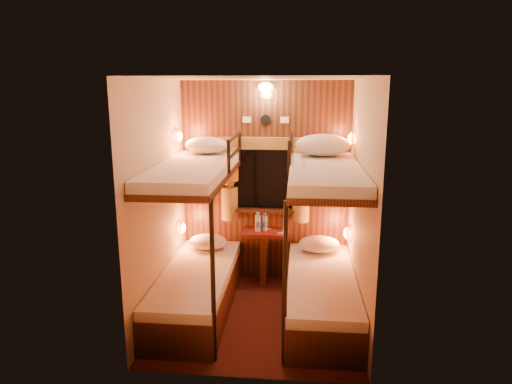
# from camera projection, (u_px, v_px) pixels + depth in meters

# --- Properties ---
(floor) EXTENTS (2.10, 2.10, 0.00)m
(floor) POSITION_uv_depth(u_px,v_px,m) (258.00, 315.00, 4.75)
(floor) COLOR #39100F
(floor) RESTS_ON ground
(ceiling) EXTENTS (2.10, 2.10, 0.00)m
(ceiling) POSITION_uv_depth(u_px,v_px,m) (258.00, 78.00, 4.21)
(ceiling) COLOR silver
(ceiling) RESTS_ON wall_back
(wall_back) EXTENTS (2.40, 0.00, 2.40)m
(wall_back) POSITION_uv_depth(u_px,v_px,m) (266.00, 182.00, 5.50)
(wall_back) COLOR #C6B293
(wall_back) RESTS_ON floor
(wall_front) EXTENTS (2.40, 0.00, 2.40)m
(wall_front) POSITION_uv_depth(u_px,v_px,m) (245.00, 239.00, 3.46)
(wall_front) COLOR #C6B293
(wall_front) RESTS_ON floor
(wall_left) EXTENTS (0.00, 2.40, 2.40)m
(wall_left) POSITION_uv_depth(u_px,v_px,m) (159.00, 202.00, 4.57)
(wall_left) COLOR #C6B293
(wall_left) RESTS_ON floor
(wall_right) EXTENTS (0.00, 2.40, 2.40)m
(wall_right) POSITION_uv_depth(u_px,v_px,m) (361.00, 206.00, 4.39)
(wall_right) COLOR #C6B293
(wall_right) RESTS_ON floor
(back_panel) EXTENTS (2.00, 0.03, 2.40)m
(back_panel) POSITION_uv_depth(u_px,v_px,m) (265.00, 183.00, 5.48)
(back_panel) COLOR black
(back_panel) RESTS_ON floor
(bunk_left) EXTENTS (0.72, 1.90, 1.82)m
(bunk_left) POSITION_uv_depth(u_px,v_px,m) (196.00, 260.00, 4.75)
(bunk_left) COLOR black
(bunk_left) RESTS_ON floor
(bunk_right) EXTENTS (0.72, 1.90, 1.82)m
(bunk_right) POSITION_uv_depth(u_px,v_px,m) (322.00, 265.00, 4.63)
(bunk_right) COLOR black
(bunk_right) RESTS_ON floor
(window) EXTENTS (1.00, 0.12, 0.79)m
(window) POSITION_uv_depth(u_px,v_px,m) (265.00, 185.00, 5.46)
(window) COLOR black
(window) RESTS_ON back_panel
(curtains) EXTENTS (1.10, 0.22, 1.00)m
(curtains) POSITION_uv_depth(u_px,v_px,m) (265.00, 178.00, 5.41)
(curtains) COLOR olive
(curtains) RESTS_ON back_panel
(back_fixtures) EXTENTS (0.54, 0.09, 0.48)m
(back_fixtures) POSITION_uv_depth(u_px,v_px,m) (266.00, 94.00, 5.21)
(back_fixtures) COLOR black
(back_fixtures) RESTS_ON back_panel
(reading_lamps) EXTENTS (2.00, 0.20, 1.25)m
(reading_lamps) POSITION_uv_depth(u_px,v_px,m) (263.00, 185.00, 5.15)
(reading_lamps) COLOR orange
(reading_lamps) RESTS_ON wall_left
(table) EXTENTS (0.50, 0.34, 0.66)m
(table) POSITION_uv_depth(u_px,v_px,m) (264.00, 250.00, 5.48)
(table) COLOR #5A1F14
(table) RESTS_ON floor
(bottle_left) EXTENTS (0.07, 0.07, 0.23)m
(bottle_left) POSITION_uv_depth(u_px,v_px,m) (258.00, 223.00, 5.38)
(bottle_left) COLOR #99BFE5
(bottle_left) RESTS_ON table
(bottle_right) EXTENTS (0.06, 0.06, 0.22)m
(bottle_right) POSITION_uv_depth(u_px,v_px,m) (265.00, 223.00, 5.40)
(bottle_right) COLOR #99BFE5
(bottle_right) RESTS_ON table
(sachet_a) EXTENTS (0.09, 0.07, 0.01)m
(sachet_a) POSITION_uv_depth(u_px,v_px,m) (282.00, 233.00, 5.34)
(sachet_a) COLOR silver
(sachet_a) RESTS_ON table
(sachet_b) EXTENTS (0.09, 0.09, 0.01)m
(sachet_b) POSITION_uv_depth(u_px,v_px,m) (268.00, 229.00, 5.49)
(sachet_b) COLOR silver
(sachet_b) RESTS_ON table
(pillow_lower_left) EXTENTS (0.45, 0.32, 0.18)m
(pillow_lower_left) POSITION_uv_depth(u_px,v_px,m) (208.00, 242.00, 5.37)
(pillow_lower_left) COLOR silver
(pillow_lower_left) RESTS_ON bunk_left
(pillow_lower_right) EXTENTS (0.47, 0.34, 0.19)m
(pillow_lower_right) POSITION_uv_depth(u_px,v_px,m) (319.00, 244.00, 5.27)
(pillow_lower_right) COLOR silver
(pillow_lower_right) RESTS_ON bunk_right
(pillow_upper_left) EXTENTS (0.49, 0.35, 0.19)m
(pillow_upper_left) POSITION_uv_depth(u_px,v_px,m) (206.00, 145.00, 5.14)
(pillow_upper_left) COLOR silver
(pillow_upper_left) RESTS_ON bunk_left
(pillow_upper_right) EXTENTS (0.60, 0.43, 0.24)m
(pillow_upper_right) POSITION_uv_depth(u_px,v_px,m) (323.00, 145.00, 4.96)
(pillow_upper_right) COLOR silver
(pillow_upper_right) RESTS_ON bunk_right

